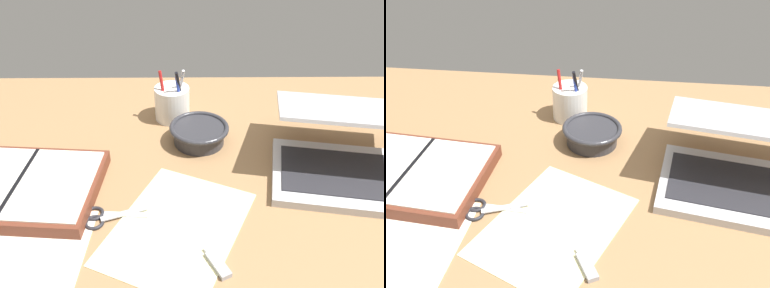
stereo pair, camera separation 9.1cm
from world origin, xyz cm
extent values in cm
cube|color=#936D47|center=(0.00, 0.00, 1.00)|extent=(140.00, 100.00, 2.00)
cube|color=#B7B7BC|center=(33.43, 0.37, 2.90)|extent=(33.80, 26.97, 1.80)
cube|color=#232328|center=(33.43, 0.37, 3.92)|extent=(29.14, 20.25, 0.24)
cube|color=#B7B7BC|center=(34.87, 8.60, 14.50)|extent=(33.72, 26.51, 6.12)
cube|color=silver|center=(34.79, 8.14, 14.38)|extent=(30.94, 23.87, 5.12)
cylinder|color=#2D2D33|center=(2.51, 14.71, 4.08)|extent=(12.18, 12.18, 4.16)
torus|color=#2D2D33|center=(2.51, 14.71, 6.16)|extent=(14.33, 14.33, 1.15)
cylinder|color=white|center=(-4.26, 26.05, 6.41)|extent=(9.00, 9.00, 8.82)
cylinder|color=black|center=(-2.04, 24.95, 9.91)|extent=(2.60, 4.42, 13.53)
cylinder|color=#233899|center=(-2.29, 24.56, 9.07)|extent=(2.04, 2.42, 12.16)
cylinder|color=#B21E1E|center=(-6.27, 24.61, 9.45)|extent=(2.46, 3.11, 12.84)
cylinder|color=#B7B7BC|center=(-2.15, 27.34, 9.52)|extent=(2.68, 3.90, 12.84)
cube|color=brown|center=(-34.92, -3.52, 3.45)|extent=(33.96, 26.75, 2.89)
cube|color=silver|center=(-27.21, -4.13, 5.04)|extent=(16.55, 23.27, 0.30)
cube|color=black|center=(-34.92, -3.52, 5.19)|extent=(2.54, 22.17, 0.30)
cube|color=#B7B7BC|center=(-12.67, -10.50, 2.60)|extent=(9.04, 4.43, 0.30)
cube|color=#B7B7BC|center=(-12.67, -10.50, 2.30)|extent=(9.27, 1.68, 0.30)
torus|color=#232328|center=(-18.17, -12.61, 2.30)|extent=(3.90, 3.90, 0.70)
torus|color=#232328|center=(-18.55, -10.19, 2.30)|extent=(3.90, 3.90, 0.70)
cube|color=#F4EFB2|center=(-2.16, -13.79, 2.08)|extent=(32.16, 35.98, 0.16)
cube|color=silver|center=(-27.56, -22.48, 2.08)|extent=(19.28, 28.22, 0.16)
cube|color=#99999E|center=(4.94, -22.98, 2.50)|extent=(4.53, 6.25, 1.00)
cube|color=silver|center=(3.29, -19.78, 2.50)|extent=(1.62, 1.62, 0.60)
camera|label=1|loc=(-0.36, -71.00, 61.52)|focal=40.00mm
camera|label=2|loc=(8.76, -70.53, 61.52)|focal=40.00mm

